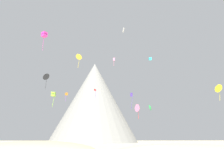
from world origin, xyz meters
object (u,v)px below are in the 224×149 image
kite_rainbow_high (114,60)px  kite_white_high (124,30)px  kite_black_mid (46,77)px  kite_indigo_mid (132,97)px  kite_cyan_high (150,59)px  kite_yellow_mid (219,89)px  kite_pink_low (138,108)px  rock_massif (93,106)px  kite_green_low (151,107)px  kite_magenta_high (44,35)px  kite_red_mid (95,91)px  kite_gold_high (79,57)px  kite_lime_low (53,94)px  kite_orange_mid (66,94)px

kite_rainbow_high → kite_white_high: 14.59m
kite_rainbow_high → kite_black_mid: 25.84m
kite_indigo_mid → kite_cyan_high: (5.75, -6.48, 11.98)m
kite_cyan_high → kite_yellow_mid: bearing=137.3°
kite_white_high → kite_pink_low: kite_white_high is taller
rock_massif → kite_green_low: 80.72m
kite_green_low → kite_magenta_high: bearing=115.8°
kite_black_mid → kite_cyan_high: (36.03, -7.31, 4.90)m
kite_cyan_high → kite_indigo_mid: bearing=-49.0°
rock_massif → kite_magenta_high: 76.24m
kite_indigo_mid → kite_black_mid: bearing=25.0°
kite_red_mid → kite_pink_low: kite_red_mid is taller
kite_gold_high → kite_pink_low: bearing=135.2°
kite_cyan_high → kite_lime_low: bearing=23.6°
rock_massif → kite_orange_mid: 54.70m
kite_gold_high → kite_black_mid: bearing=-52.2°
kite_black_mid → kite_cyan_high: kite_cyan_high is taller
kite_white_high → kite_cyan_high: size_ratio=1.53×
kite_black_mid → kite_pink_low: bearing=-177.8°
kite_black_mid → kite_red_mid: kite_black_mid is taller
kite_rainbow_high → kite_magenta_high: (-20.25, -9.71, 3.94)m
kite_pink_low → kite_black_mid: bearing=45.0°
kite_red_mid → kite_cyan_high: bearing=-36.8°
kite_black_mid → kite_orange_mid: 9.49m
kite_black_mid → kite_white_high: kite_white_high is taller
kite_rainbow_high → kite_green_low: (8.33, -13.36, -16.83)m
kite_rainbow_high → kite_cyan_high: 12.94m
kite_pink_low → kite_orange_mid: bearing=39.2°
kite_rainbow_high → kite_black_mid: kite_rainbow_high is taller
kite_orange_mid → kite_white_high: bearing=-2.9°
kite_gold_high → kite_pink_low: (19.45, -4.27, -18.17)m
kite_green_low → kite_black_mid: bearing=86.6°
kite_indigo_mid → kite_cyan_high: bearing=158.1°
kite_rainbow_high → kite_orange_mid: kite_rainbow_high is taller
kite_orange_mid → kite_rainbow_high: bearing=17.4°
kite_green_low → kite_orange_mid: (-24.53, 24.19, 7.62)m
kite_gold_high → kite_cyan_high: kite_gold_high is taller
kite_white_high → kite_cyan_high: kite_white_high is taller
kite_yellow_mid → kite_green_low: bearing=73.2°
kite_rainbow_high → kite_yellow_mid: size_ratio=0.62×
kite_magenta_high → kite_indigo_mid: bearing=161.0°
kite_gold_high → kite_cyan_high: (24.44, -3.13, -1.35)m
kite_rainbow_high → kite_cyan_high: kite_cyan_high is taller
kite_magenta_high → kite_orange_mid: bearing=-155.3°
kite_green_low → kite_yellow_mid: kite_yellow_mid is taller
kite_green_low → kite_black_mid: size_ratio=0.26×
rock_massif → kite_pink_low: rock_massif is taller
kite_white_high → kite_magenta_high: kite_magenta_high is taller
kite_rainbow_high → rock_massif: bearing=-37.5°
rock_massif → kite_red_mid: size_ratio=18.14×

